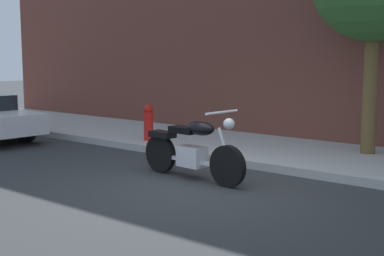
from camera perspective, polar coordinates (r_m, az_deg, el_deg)
ground_plane at (r=7.91m, az=0.63°, el=-6.44°), size 60.00×60.00×0.00m
sidewalk at (r=10.37m, az=10.91°, el=-2.74°), size 21.74×2.81×0.14m
motorcycle at (r=8.39m, az=0.02°, el=-2.34°), size 2.08×0.70×1.13m
fire_hydrant at (r=11.33m, az=-4.65°, el=0.25°), size 0.20×0.20×0.91m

